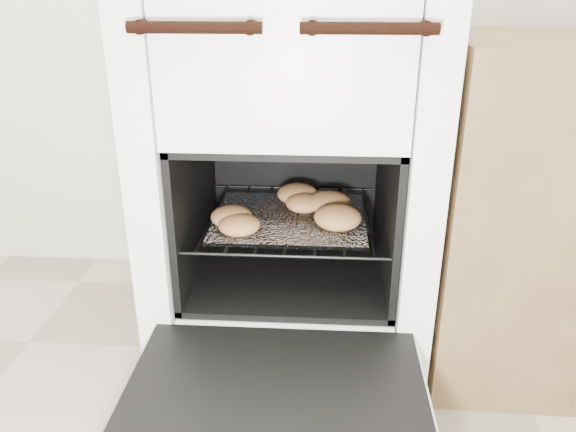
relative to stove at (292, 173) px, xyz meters
name	(u,v)px	position (x,y,z in m)	size (l,w,h in m)	color
stove	(292,173)	(0.00, 0.00, 0.00)	(0.65, 0.73, 1.00)	white
oven_door	(275,405)	(0.00, -0.55, -0.27)	(0.59, 0.46, 0.04)	black
oven_rack	(290,217)	(0.00, -0.07, -0.09)	(0.48, 0.46, 0.01)	black
foil_sheet	(290,218)	(0.00, -0.09, -0.09)	(0.37, 0.33, 0.01)	white
baked_rolls	(300,207)	(0.02, -0.09, -0.06)	(0.38, 0.33, 0.06)	tan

